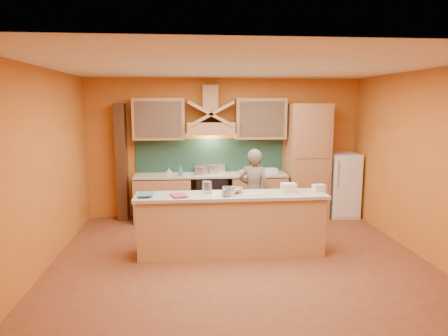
{
  "coord_description": "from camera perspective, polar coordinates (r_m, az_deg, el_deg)",
  "views": [
    {
      "loc": [
        -0.74,
        -5.56,
        2.3
      ],
      "look_at": [
        -0.16,
        0.9,
        1.25
      ],
      "focal_mm": 32.0,
      "sensor_mm": 36.0,
      "label": 1
    }
  ],
  "objects": [
    {
      "name": "floor",
      "position": [
        6.06,
        2.29,
        -13.09
      ],
      "size": [
        5.5,
        5.0,
        0.01
      ],
      "primitive_type": "cube",
      "color": "brown",
      "rests_on": "ground"
    },
    {
      "name": "ceiling",
      "position": [
        5.63,
        2.48,
        14.29
      ],
      "size": [
        5.5,
        5.0,
        0.01
      ],
      "primitive_type": "cube",
      "color": "white",
      "rests_on": "wall_back"
    },
    {
      "name": "wall_back",
      "position": [
        8.15,
        0.08,
        2.87
      ],
      "size": [
        5.5,
        0.02,
        2.8
      ],
      "primitive_type": "cube",
      "color": "orange",
      "rests_on": "floor"
    },
    {
      "name": "wall_front",
      "position": [
        3.28,
        8.13,
        -6.83
      ],
      "size": [
        5.5,
        0.02,
        2.8
      ],
      "primitive_type": "cube",
      "color": "orange",
      "rests_on": "floor"
    },
    {
      "name": "wall_left",
      "position": [
        5.98,
        -24.73,
        -0.3
      ],
      "size": [
        0.02,
        5.0,
        2.8
      ],
      "primitive_type": "cube",
      "color": "orange",
      "rests_on": "floor"
    },
    {
      "name": "wall_right",
      "position": [
        6.63,
        26.67,
        0.42
      ],
      "size": [
        0.02,
        5.0,
        2.8
      ],
      "primitive_type": "cube",
      "color": "orange",
      "rests_on": "floor"
    },
    {
      "name": "base_cabinet_left",
      "position": [
        8.0,
        -8.7,
        -4.42
      ],
      "size": [
        1.1,
        0.6,
        0.86
      ],
      "primitive_type": "cube",
      "color": "#B27B51",
      "rests_on": "floor"
    },
    {
      "name": "base_cabinet_right",
      "position": [
        8.1,
        4.87,
        -4.17
      ],
      "size": [
        1.1,
        0.6,
        0.86
      ],
      "primitive_type": "cube",
      "color": "#B27B51",
      "rests_on": "floor"
    },
    {
      "name": "counter_top",
      "position": [
        7.9,
        -1.89,
        -1.0
      ],
      "size": [
        3.0,
        0.62,
        0.04
      ],
      "primitive_type": "cube",
      "color": "#B4AA98",
      "rests_on": "base_cabinet_left"
    },
    {
      "name": "stove",
      "position": [
        7.99,
        -1.87,
        -4.18
      ],
      "size": [
        0.6,
        0.58,
        0.9
      ],
      "primitive_type": "cube",
      "color": "black",
      "rests_on": "floor"
    },
    {
      "name": "backsplash",
      "position": [
        8.13,
        -2.01,
        1.78
      ],
      "size": [
        3.0,
        0.03,
        0.7
      ],
      "primitive_type": "cube",
      "color": "#1A3930",
      "rests_on": "wall_back"
    },
    {
      "name": "range_hood",
      "position": [
        7.84,
        -1.94,
        5.69
      ],
      "size": [
        0.92,
        0.5,
        0.24
      ],
      "primitive_type": "cube",
      "color": "#B27B51",
      "rests_on": "wall_back"
    },
    {
      "name": "hood_chimney",
      "position": [
        7.93,
        -2.01,
        9.93
      ],
      "size": [
        0.3,
        0.3,
        0.5
      ],
      "primitive_type": "cube",
      "color": "#B27B51",
      "rests_on": "wall_back"
    },
    {
      "name": "upper_cabinet_left",
      "position": [
        7.91,
        -9.28,
        6.92
      ],
      "size": [
        1.0,
        0.35,
        0.8
      ],
      "primitive_type": "cube",
      "color": "#B27B51",
      "rests_on": "wall_back"
    },
    {
      "name": "upper_cabinet_right",
      "position": [
        8.02,
        5.22,
        7.03
      ],
      "size": [
        1.0,
        0.35,
        0.8
      ],
      "primitive_type": "cube",
      "color": "#B27B51",
      "rests_on": "wall_back"
    },
    {
      "name": "pantry_column",
      "position": [
        8.2,
        11.84,
        0.95
      ],
      "size": [
        0.8,
        0.6,
        2.3
      ],
      "primitive_type": "cube",
      "color": "#B27B51",
      "rests_on": "floor"
    },
    {
      "name": "fridge",
      "position": [
        8.53,
        16.55,
        -2.33
      ],
      "size": [
        0.58,
        0.6,
        1.3
      ],
      "primitive_type": "cube",
      "color": "white",
      "rests_on": "floor"
    },
    {
      "name": "trim_column_left",
      "position": [
        8.1,
        -14.41,
        0.76
      ],
      "size": [
        0.2,
        0.3,
        2.3
      ],
      "primitive_type": "cube",
      "color": "#472816",
      "rests_on": "floor"
    },
    {
      "name": "island_body",
      "position": [
        6.18,
        1.03,
        -8.3
      ],
      "size": [
        2.8,
        0.55,
        0.88
      ],
      "primitive_type": "cube",
      "color": "tan",
      "rests_on": "floor"
    },
    {
      "name": "island_top",
      "position": [
        6.06,
        1.04,
        -3.96
      ],
      "size": [
        2.9,
        0.62,
        0.05
      ],
      "primitive_type": "cube",
      "color": "#B4AA98",
      "rests_on": "island_body"
    },
    {
      "name": "person",
      "position": [
        7.05,
        4.31,
        -3.41
      ],
      "size": [
        0.65,
        0.55,
        1.53
      ],
      "primitive_type": "imported",
      "rotation": [
        0.0,
        0.0,
        2.75
      ],
      "color": "#70665B",
      "rests_on": "floor"
    },
    {
      "name": "pot_large",
      "position": [
        7.84,
        -3.42,
        -0.5
      ],
      "size": [
        0.23,
        0.23,
        0.16
      ],
      "primitive_type": "cylinder",
      "rotation": [
        0.0,
        0.0,
        0.05
      ],
      "color": "#AEAEB5",
      "rests_on": "stove"
    },
    {
      "name": "pot_small",
      "position": [
        7.95,
        -1.67,
        -0.37
      ],
      "size": [
        0.23,
        0.23,
        0.16
      ],
      "primitive_type": "cylinder",
      "rotation": [
        0.0,
        0.0,
        0.3
      ],
      "color": "silver",
      "rests_on": "stove"
    },
    {
      "name": "soap_bottle_a",
      "position": [
        7.67,
        -7.83,
        -0.6
      ],
      "size": [
        0.09,
        0.09,
        0.17
      ],
      "primitive_type": "imported",
      "rotation": [
        0.0,
        0.0,
        -0.17
      ],
      "color": "white",
      "rests_on": "counter_top"
    },
    {
      "name": "soap_bottle_b",
      "position": [
        7.69,
        -6.24,
        -0.33
      ],
      "size": [
        0.11,
        0.11,
        0.23
      ],
      "primitive_type": "imported",
      "rotation": [
        0.0,
        0.0,
        0.41
      ],
      "color": "teal",
      "rests_on": "counter_top"
    },
    {
      "name": "bowl_back",
      "position": [
        7.95,
        2.94,
        -0.56
      ],
      "size": [
        0.22,
        0.22,
        0.07
      ],
      "primitive_type": "imported",
      "rotation": [
        0.0,
        0.0,
        -0.04
      ],
      "color": "silver",
      "rests_on": "counter_top"
    },
    {
      "name": "dish_rack",
      "position": [
        8.04,
        6.55,
        -0.4
      ],
      "size": [
        0.32,
        0.28,
        0.09
      ],
      "primitive_type": "cube",
      "rotation": [
        0.0,
        0.0,
        0.33
      ],
      "color": "white",
      "rests_on": "counter_top"
    },
    {
      "name": "book_lower",
      "position": [
        5.9,
        -7.44,
        -4.02
      ],
      "size": [
        0.28,
        0.33,
        0.03
      ],
      "primitive_type": "imported",
      "rotation": [
        0.0,
        0.0,
        0.31
      ],
      "color": "#A1393D",
      "rests_on": "island_top"
    },
    {
      "name": "book_upper",
      "position": [
        6.02,
        -12.13,
        -3.7
      ],
      "size": [
        0.22,
        0.29,
        0.02
      ],
      "primitive_type": "imported",
      "rotation": [
        0.0,
        0.0,
        0.0
      ],
      "color": "teal",
      "rests_on": "island_top"
    },
    {
      "name": "jar_large",
      "position": [
        6.11,
        -2.44,
        -2.76
      ],
      "size": [
        0.19,
        0.19,
        0.18
      ],
      "primitive_type": "cylinder",
      "rotation": [
        0.0,
        0.0,
        0.35
      ],
      "color": "white",
      "rests_on": "island_top"
    },
    {
      "name": "jar_small",
      "position": [
        5.88,
        0.36,
        -3.38
      ],
      "size": [
        0.15,
        0.15,
        0.15
      ],
      "primitive_type": "cylinder",
      "rotation": [
        0.0,
        0.0,
        0.26
      ],
      "color": "white",
      "rests_on": "island_top"
    },
    {
      "name": "kitchen_scale",
      "position": [
        5.92,
        0.98,
        -3.54
      ],
      "size": [
        0.14,
        0.14,
        0.1
      ],
      "primitive_type": "cube",
      "rotation": [
        0.0,
        0.0,
        -0.17
      ],
      "color": "silver",
      "rests_on": "island_top"
    },
    {
      "name": "mixing_bowl",
      "position": [
        6.14,
        1.28,
        -3.19
      ],
      "size": [
        0.39,
        0.39,
        0.07
      ],
      "primitive_type": "imported",
      "rotation": [
        0.0,
        0.0,
        -0.42
      ],
      "color": "white",
      "rests_on": "island_top"
    },
    {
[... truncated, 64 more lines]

